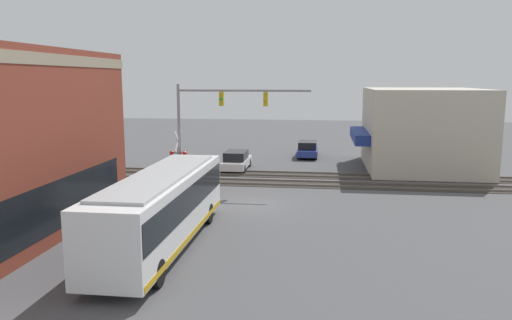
# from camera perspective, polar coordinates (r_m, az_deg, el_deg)

# --- Properties ---
(ground_plane) EXTENTS (120.00, 120.00, 0.00)m
(ground_plane) POSITION_cam_1_polar(r_m,az_deg,el_deg) (28.81, -0.42, -5.11)
(ground_plane) COLOR #4C4C4F
(shop_building) EXTENTS (10.78, 9.77, 6.39)m
(shop_building) POSITION_cam_1_polar(r_m,az_deg,el_deg) (41.96, 18.38, 3.37)
(shop_building) COLOR beige
(shop_building) RESTS_ON ground
(city_bus) EXTENTS (11.82, 2.59, 3.23)m
(city_bus) POSITION_cam_1_polar(r_m,az_deg,el_deg) (21.69, -10.69, -5.24)
(city_bus) COLOR white
(city_bus) RESTS_ON ground
(traffic_signal_gantry) EXTENTS (0.42, 8.78, 6.81)m
(traffic_signal_gantry) POSITION_cam_1_polar(r_m,az_deg,el_deg) (32.83, -4.56, 5.53)
(traffic_signal_gantry) COLOR gray
(traffic_signal_gantry) RESTS_ON ground
(crossing_signal) EXTENTS (1.41, 1.18, 3.81)m
(crossing_signal) POSITION_cam_1_polar(r_m,az_deg,el_deg) (33.42, -8.87, 0.80)
(crossing_signal) COLOR gray
(crossing_signal) RESTS_ON ground
(rail_track_near) EXTENTS (2.60, 60.00, 0.15)m
(rail_track_near) POSITION_cam_1_polar(r_m,az_deg,el_deg) (34.60, 0.96, -2.62)
(rail_track_near) COLOR #332D28
(rail_track_near) RESTS_ON ground
(rail_track_far) EXTENTS (2.60, 60.00, 0.15)m
(rail_track_far) POSITION_cam_1_polar(r_m,az_deg,el_deg) (37.72, 1.52, -1.62)
(rail_track_far) COLOR #332D28
(rail_track_far) RESTS_ON ground
(parked_car_white) EXTENTS (4.74, 1.82, 1.51)m
(parked_car_white) POSITION_cam_1_polar(r_m,az_deg,el_deg) (39.60, -2.25, -0.11)
(parked_car_white) COLOR silver
(parked_car_white) RESTS_ON ground
(parked_car_blue) EXTENTS (4.69, 1.82, 1.49)m
(parked_car_blue) POSITION_cam_1_polar(r_m,az_deg,el_deg) (46.26, 5.91, 1.19)
(parked_car_blue) COLOR navy
(parked_car_blue) RESTS_ON ground
(pedestrian_at_crossing) EXTENTS (0.34, 0.34, 1.66)m
(pedestrian_at_crossing) POSITION_cam_1_polar(r_m,az_deg,el_deg) (34.04, -6.73, -1.48)
(pedestrian_at_crossing) COLOR black
(pedestrian_at_crossing) RESTS_ON ground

